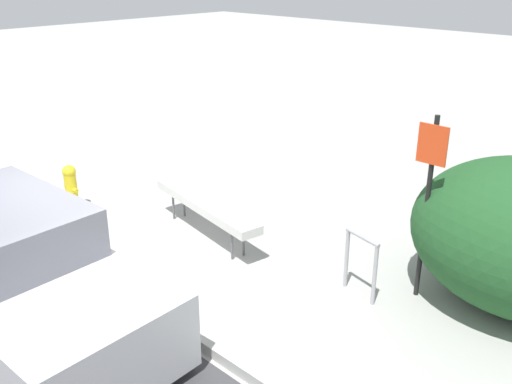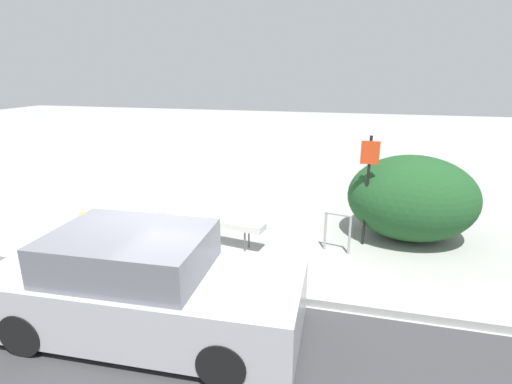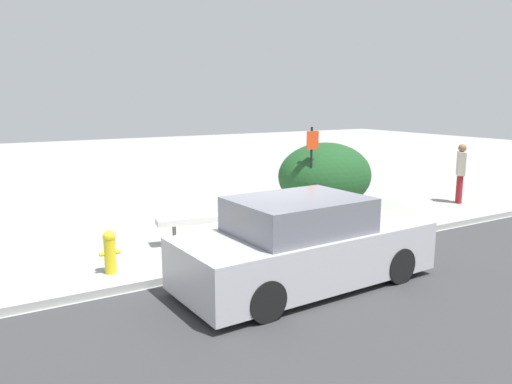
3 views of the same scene
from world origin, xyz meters
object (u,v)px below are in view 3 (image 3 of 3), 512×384
at_px(pedestrian, 461,172).
at_px(parked_car_near, 304,246).
at_px(sign_post, 311,163).
at_px(bench, 213,218).
at_px(fire_hydrant, 110,251).
at_px(bike_rack, 306,203).

height_order(pedestrian, parked_car_near, pedestrian).
distance_m(sign_post, parked_car_near, 4.84).
bearing_deg(parked_car_near, bench, 90.59).
distance_m(fire_hydrant, parked_car_near, 3.37).
xyz_separation_m(bike_rack, sign_post, (0.52, 0.50, 0.88)).
bearing_deg(parked_car_near, fire_hydrant, 137.29).
height_order(bike_rack, sign_post, sign_post).
height_order(fire_hydrant, parked_car_near, parked_car_near).
height_order(bike_rack, pedestrian, pedestrian).
bearing_deg(pedestrian, bike_rack, 132.94).
bearing_deg(pedestrian, sign_post, 126.70).
distance_m(bike_rack, fire_hydrant, 5.13).
bearing_deg(fire_hydrant, parked_car_near, -40.28).
xyz_separation_m(pedestrian, parked_car_near, (-7.74, -2.97, -0.26)).
xyz_separation_m(bench, fire_hydrant, (-2.41, -0.87, -0.10)).
bearing_deg(sign_post, pedestrian, -9.50).
relative_size(sign_post, parked_car_near, 0.53).
distance_m(sign_post, fire_hydrant, 5.83).
relative_size(pedestrian, parked_car_near, 0.39).
xyz_separation_m(bench, pedestrian, (7.90, -0.08, 0.41)).
bearing_deg(bench, fire_hydrant, -150.61).
bearing_deg(bike_rack, parked_car_near, -126.80).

